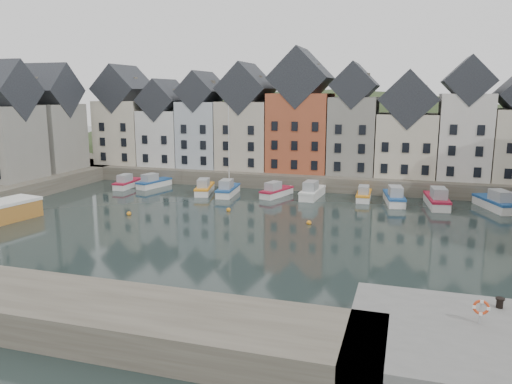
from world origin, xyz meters
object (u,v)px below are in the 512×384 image
at_px(mooring_bollard, 500,302).
at_px(boat_d, 228,189).
at_px(boat_a, 127,183).
at_px(life_ring_post, 481,308).

bearing_deg(mooring_bollard, boat_d, 130.16).
bearing_deg(boat_a, boat_d, -4.23).
height_order(mooring_bollard, life_ring_post, life_ring_post).
relative_size(boat_a, mooring_bollard, 10.37).
relative_size(boat_a, life_ring_post, 4.47).
bearing_deg(mooring_bollard, boat_a, 142.13).
height_order(boat_a, life_ring_post, life_ring_post).
bearing_deg(boat_d, mooring_bollard, -55.77).
xyz_separation_m(boat_d, mooring_bollard, (27.90, -33.06, 1.53)).
height_order(boat_d, mooring_bollard, boat_d).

